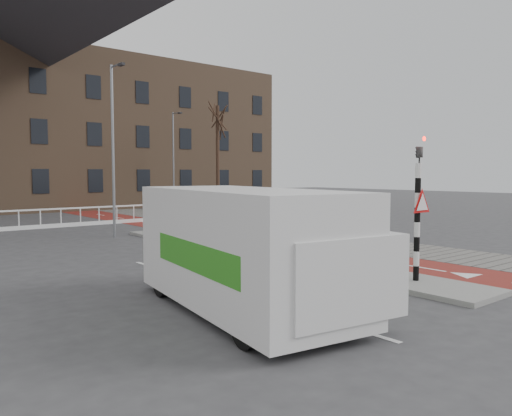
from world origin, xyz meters
TOP-DOWN VIEW (x-y plane):
  - ground at (0.00, 0.00)m, footprint 120.00×120.00m
  - bike_lane at (1.50, 10.00)m, footprint 2.50×60.00m
  - sidewalk at (4.30, 10.00)m, footprint 3.00×60.00m
  - curb_island at (-0.70, 4.00)m, footprint 1.80×16.00m
  - traffic_signal at (-0.60, -2.02)m, footprint 0.80×0.80m
  - bollard at (-0.54, 0.15)m, footprint 0.12×0.12m
  - cyclist_near at (0.55, 1.54)m, footprint 1.08×2.21m
  - cyclist_far at (0.96, 3.79)m, footprint 0.91×1.77m
  - van at (-5.30, -1.12)m, footprint 3.13×5.96m
  - railing at (-5.00, 17.00)m, footprint 28.00×0.10m
  - tree_right at (10.59, 22.49)m, footprint 0.28×0.28m
  - streetlight_near at (-2.51, 11.53)m, footprint 0.12×0.12m
  - streetlight_right at (7.18, 23.26)m, footprint 0.12×0.12m

SIDE VIEW (x-z plane):
  - ground at x=0.00m, z-range 0.00..0.00m
  - bike_lane at x=1.50m, z-range 0.00..0.01m
  - sidewalk at x=4.30m, z-range 0.00..0.01m
  - curb_island at x=-0.70m, z-range 0.00..0.12m
  - railing at x=-5.00m, z-range -0.19..0.80m
  - bollard at x=-0.54m, z-range 0.12..0.95m
  - cyclist_near at x=0.55m, z-range -0.35..1.83m
  - cyclist_far at x=0.96m, z-range -0.15..1.70m
  - van at x=-5.30m, z-range 0.06..2.50m
  - traffic_signal at x=-0.60m, z-range 0.15..3.83m
  - streetlight_right at x=7.18m, z-range 0.00..7.18m
  - streetlight_near at x=-2.51m, z-range 0.00..7.32m
  - tree_right at x=10.59m, z-range 0.00..7.87m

